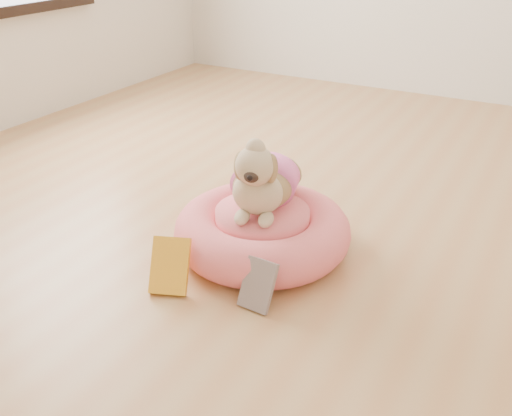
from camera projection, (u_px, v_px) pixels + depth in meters
The scene contains 5 objects.
floor at pixel (281, 221), 2.43m from camera, with size 4.50×4.50×0.00m, color #BA804D.
pet_bed at pixel (262, 231), 2.19m from camera, with size 0.68×0.68×0.17m.
dog at pixel (263, 167), 2.10m from camera, with size 0.30×0.44×0.32m, color brown, non-canonical shape.
book_yellow at pixel (170, 266), 1.96m from camera, with size 0.13×0.03×0.20m, color #FFF31A.
book_white at pixel (258, 285), 1.87m from camera, with size 0.11×0.02×0.17m, color silver.
Camera 1 is at (0.95, -1.92, 1.16)m, focal length 40.00 mm.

